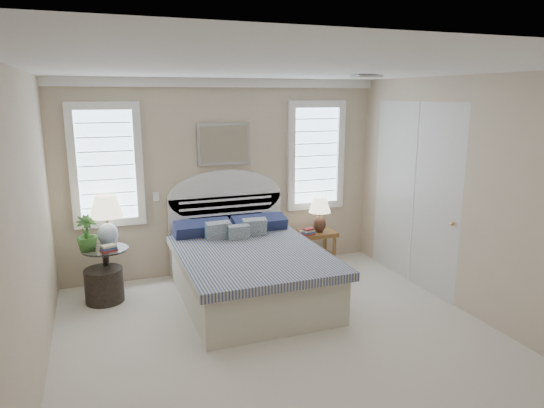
{
  "coord_description": "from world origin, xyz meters",
  "views": [
    {
      "loc": [
        -1.7,
        -4.02,
        2.48
      ],
      "look_at": [
        0.16,
        1.0,
        1.27
      ],
      "focal_mm": 32.0,
      "sensor_mm": 36.0,
      "label": 1
    }
  ],
  "objects": [
    {
      "name": "floor_pot",
      "position": [
        -1.69,
        1.91,
        0.21
      ],
      "size": [
        0.49,
        0.49,
        0.42
      ],
      "primitive_type": "cylinder",
      "rotation": [
        0.0,
        0.0,
        0.06
      ],
      "color": "black",
      "rests_on": "floor"
    },
    {
      "name": "ceiling",
      "position": [
        0.0,
        0.0,
        2.7
      ],
      "size": [
        4.5,
        5.0,
        0.01
      ],
      "primitive_type": "cube",
      "color": "white",
      "rests_on": "wall_back"
    },
    {
      "name": "nightstand_right",
      "position": [
        1.3,
        2.15,
        0.39
      ],
      "size": [
        0.5,
        0.4,
        0.53
      ],
      "color": "brown",
      "rests_on": "floor"
    },
    {
      "name": "bed",
      "position": [
        0.0,
        1.46,
        0.39
      ],
      "size": [
        1.72,
        2.28,
        1.47
      ],
      "color": "beige",
      "rests_on": "floor"
    },
    {
      "name": "books_right",
      "position": [
        1.1,
        2.04,
        0.57
      ],
      "size": [
        0.19,
        0.15,
        0.09
      ],
      "rotation": [
        0.0,
        0.0,
        0.14
      ],
      "color": "maroon",
      "rests_on": "nightstand_right"
    },
    {
      "name": "window_left",
      "position": [
        -1.55,
        2.48,
        1.6
      ],
      "size": [
        0.9,
        0.06,
        1.6
      ],
      "primitive_type": "cube",
      "color": "silver",
      "rests_on": "wall_back"
    },
    {
      "name": "window_right",
      "position": [
        1.4,
        2.48,
        1.6
      ],
      "size": [
        0.9,
        0.06,
        1.6
      ],
      "primitive_type": "cube",
      "color": "silver",
      "rests_on": "wall_back"
    },
    {
      "name": "wall_back",
      "position": [
        0.0,
        2.5,
        1.35
      ],
      "size": [
        4.5,
        0.02,
        2.7
      ],
      "primitive_type": "cube",
      "color": "#C0AE90",
      "rests_on": "floor"
    },
    {
      "name": "side_table_left",
      "position": [
        -1.65,
        2.05,
        0.39
      ],
      "size": [
        0.56,
        0.56,
        0.63
      ],
      "color": "black",
      "rests_on": "floor"
    },
    {
      "name": "crown_molding",
      "position": [
        0.0,
        2.46,
        2.64
      ],
      "size": [
        4.5,
        0.08,
        0.12
      ],
      "primitive_type": "cube",
      "color": "white",
      "rests_on": "wall_back"
    },
    {
      "name": "floor",
      "position": [
        0.0,
        0.0,
        0.0
      ],
      "size": [
        4.5,
        5.0,
        0.01
      ],
      "primitive_type": "cube",
      "color": "beige",
      "rests_on": "ground"
    },
    {
      "name": "closet_door",
      "position": [
        2.23,
        1.2,
        1.2
      ],
      "size": [
        0.02,
        1.8,
        2.4
      ],
      "primitive_type": "cube",
      "color": "silver",
      "rests_on": "floor"
    },
    {
      "name": "switch_plate",
      "position": [
        -0.95,
        2.48,
        1.15
      ],
      "size": [
        0.08,
        0.01,
        0.12
      ],
      "primitive_type": "cube",
      "color": "white",
      "rests_on": "wall_back"
    },
    {
      "name": "books_left",
      "position": [
        -1.61,
        1.93,
        0.67
      ],
      "size": [
        0.22,
        0.19,
        0.08
      ],
      "rotation": [
        0.0,
        0.0,
        0.38
      ],
      "color": "maroon",
      "rests_on": "side_table_left"
    },
    {
      "name": "potted_plant",
      "position": [
        -1.84,
        2.03,
        0.85
      ],
      "size": [
        0.3,
        0.3,
        0.44
      ],
      "primitive_type": "imported",
      "rotation": [
        0.0,
        0.0,
        0.25
      ],
      "color": "#337A30",
      "rests_on": "side_table_left"
    },
    {
      "name": "lamp_left",
      "position": [
        -1.6,
        2.15,
        1.03
      ],
      "size": [
        0.43,
        0.43,
        0.65
      ],
      "rotation": [
        0.0,
        0.0,
        0.07
      ],
      "color": "white",
      "rests_on": "side_table_left"
    },
    {
      "name": "lamp_right",
      "position": [
        1.31,
        2.12,
        0.84
      ],
      "size": [
        0.4,
        0.4,
        0.51
      ],
      "rotation": [
        0.0,
        0.0,
        0.33
      ],
      "color": "black",
      "rests_on": "nightstand_right"
    },
    {
      "name": "hvac_vent",
      "position": [
        1.2,
        0.8,
        2.68
      ],
      "size": [
        0.3,
        0.2,
        0.02
      ],
      "primitive_type": "cube",
      "color": "#B2B2B2",
      "rests_on": "ceiling"
    },
    {
      "name": "wall_left",
      "position": [
        -2.25,
        0.0,
        1.35
      ],
      "size": [
        0.02,
        5.0,
        2.7
      ],
      "primitive_type": "cube",
      "color": "#C0AE90",
      "rests_on": "floor"
    },
    {
      "name": "painting",
      "position": [
        0.0,
        2.46,
        1.82
      ],
      "size": [
        0.74,
        0.04,
        0.58
      ],
      "primitive_type": "cube",
      "color": "silver",
      "rests_on": "wall_back"
    },
    {
      "name": "wall_right",
      "position": [
        2.25,
        0.0,
        1.35
      ],
      "size": [
        0.02,
        5.0,
        2.7
      ],
      "primitive_type": "cube",
      "color": "#C0AE90",
      "rests_on": "floor"
    }
  ]
}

